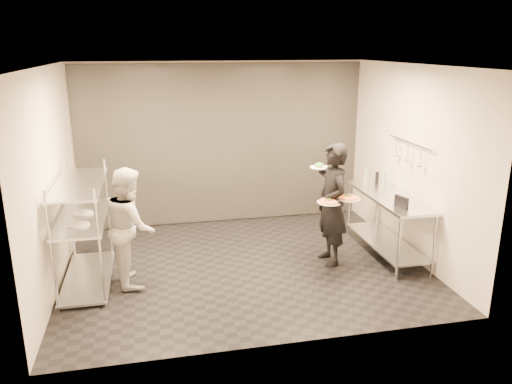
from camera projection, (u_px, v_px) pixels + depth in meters
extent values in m
cube|color=black|center=(245.00, 266.00, 7.17)|extent=(5.00, 4.00, 0.00)
cube|color=silver|center=(244.00, 65.00, 6.38)|extent=(5.00, 4.00, 0.00)
cube|color=beige|center=(222.00, 144.00, 8.65)|extent=(5.00, 0.00, 2.80)
cube|color=beige|center=(283.00, 220.00, 4.90)|extent=(5.00, 0.00, 2.80)
cube|color=beige|center=(49.00, 182.00, 6.27)|extent=(0.00, 4.00, 2.80)
cube|color=beige|center=(412.00, 163.00, 7.28)|extent=(0.00, 4.00, 2.80)
cube|color=white|center=(223.00, 144.00, 8.62)|extent=(4.90, 0.04, 2.74)
cylinder|color=#B9BBC0|center=(51.00, 253.00, 5.75)|extent=(0.04, 0.04, 1.50)
cylinder|color=#B9BBC0|center=(70.00, 211.00, 7.19)|extent=(0.04, 0.04, 1.50)
cylinder|color=#B9BBC0|center=(100.00, 249.00, 5.86)|extent=(0.04, 0.04, 1.50)
cylinder|color=#B9BBC0|center=(109.00, 209.00, 7.30)|extent=(0.04, 0.04, 1.50)
cube|color=silver|center=(89.00, 277.00, 6.72)|extent=(0.60, 1.60, 0.03)
cube|color=silver|center=(82.00, 217.00, 6.48)|extent=(0.60, 1.60, 0.03)
cube|color=silver|center=(79.00, 184.00, 6.35)|extent=(0.60, 1.60, 0.03)
cylinder|color=white|center=(79.00, 225.00, 6.15)|extent=(0.26, 0.26, 0.01)
cylinder|color=white|center=(83.00, 213.00, 6.57)|extent=(0.26, 0.26, 0.01)
cylinder|color=#B9BBC0|center=(399.00, 249.00, 6.63)|extent=(0.04, 0.04, 0.90)
cylinder|color=#B9BBC0|center=(349.00, 209.00, 8.24)|extent=(0.04, 0.04, 0.90)
cylinder|color=#B9BBC0|center=(434.00, 246.00, 6.73)|extent=(0.04, 0.04, 0.90)
cylinder|color=#B9BBC0|center=(378.00, 207.00, 8.35)|extent=(0.04, 0.04, 0.90)
cube|color=silver|center=(386.00, 242.00, 7.56)|extent=(0.57, 1.71, 0.03)
cube|color=silver|center=(389.00, 197.00, 7.36)|extent=(0.60, 1.80, 0.04)
cylinder|color=#B9BBC0|center=(410.00, 143.00, 7.19)|extent=(0.02, 1.20, 0.02)
cylinder|color=#B9BBC0|center=(421.00, 157.00, 6.89)|extent=(0.01, 0.01, 0.22)
sphere|color=#B9BBC0|center=(420.00, 166.00, 6.93)|extent=(0.07, 0.07, 0.07)
cylinder|color=#B9BBC0|center=(408.00, 151.00, 7.22)|extent=(0.01, 0.01, 0.22)
sphere|color=#B9BBC0|center=(407.00, 160.00, 7.25)|extent=(0.07, 0.07, 0.07)
cylinder|color=#B9BBC0|center=(397.00, 147.00, 7.55)|extent=(0.01, 0.01, 0.22)
sphere|color=#B9BBC0|center=(396.00, 155.00, 7.58)|extent=(0.07, 0.07, 0.07)
imported|color=black|center=(332.00, 205.00, 7.06)|extent=(0.45, 0.66, 1.76)
imported|color=beige|center=(130.00, 226.00, 6.50)|extent=(0.71, 0.85, 1.56)
cylinder|color=white|center=(329.00, 202.00, 6.76)|extent=(0.33, 0.33, 0.01)
cylinder|color=#B97642|center=(329.00, 201.00, 6.76)|extent=(0.29, 0.29, 0.02)
cylinder|color=red|center=(329.00, 201.00, 6.76)|extent=(0.26, 0.26, 0.01)
sphere|color=#195A14|center=(329.00, 200.00, 6.76)|extent=(0.04, 0.04, 0.04)
cylinder|color=white|center=(349.00, 199.00, 6.88)|extent=(0.33, 0.33, 0.01)
cylinder|color=#B97642|center=(349.00, 198.00, 6.88)|extent=(0.29, 0.29, 0.02)
cylinder|color=red|center=(349.00, 197.00, 6.88)|extent=(0.25, 0.25, 0.01)
sphere|color=#195A14|center=(349.00, 197.00, 6.87)|extent=(0.04, 0.04, 0.04)
cylinder|color=white|center=(319.00, 167.00, 7.14)|extent=(0.27, 0.27, 0.01)
ellipsoid|color=#236619|center=(319.00, 165.00, 7.13)|extent=(0.13, 0.13, 0.07)
cube|color=black|center=(401.00, 202.00, 6.77)|extent=(0.10, 0.24, 0.17)
cylinder|color=gray|center=(366.00, 175.00, 8.07)|extent=(0.06, 0.06, 0.23)
cylinder|color=gray|center=(384.00, 180.00, 7.79)|extent=(0.07, 0.07, 0.22)
cylinder|color=black|center=(377.00, 178.00, 7.92)|extent=(0.06, 0.06, 0.20)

